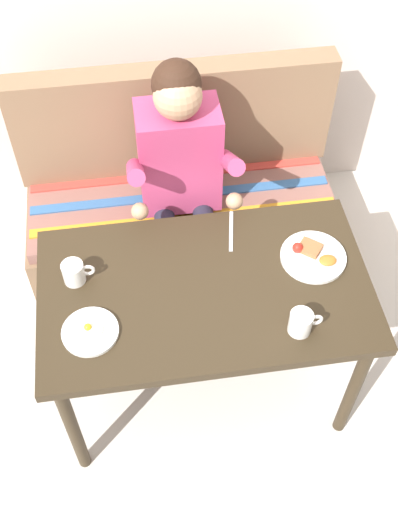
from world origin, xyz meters
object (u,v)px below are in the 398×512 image
object	(u,v)px
coffee_mug_second	(301,322)
plate_eggs	(90,331)
coffee_mug	(74,272)
person	(181,171)
table	(205,300)
knife	(231,231)
couch	(181,208)
plate_breakfast	(313,256)

from	to	relation	value
coffee_mug_second	plate_eggs	bearing A→B (deg)	172.69
coffee_mug	coffee_mug_second	world-z (taller)	coffee_mug_second
person	coffee_mug	size ratio (longest dim) A/B	10.27
coffee_mug	person	bearing A→B (deg)	47.65
table	person	size ratio (longest dim) A/B	0.99
knife	couch	bearing A→B (deg)	115.62
table	plate_breakfast	world-z (taller)	plate_breakfast
knife	coffee_mug	bearing A→B (deg)	-155.56
couch	coffee_mug	distance (m)	0.92
table	plate_eggs	size ratio (longest dim) A/B	6.14
couch	coffee_mug_second	xyz separation A→B (m)	(0.29, -0.99, 0.45)
table	knife	xyz separation A→B (m)	(0.14, 0.24, 0.08)
table	knife	distance (m)	0.29
table	coffee_mug	xyz separation A→B (m)	(-0.46, 0.10, 0.13)
table	knife	bearing A→B (deg)	60.40
plate_eggs	coffee_mug	world-z (taller)	coffee_mug
plate_breakfast	coffee_mug_second	world-z (taller)	coffee_mug_second
couch	plate_breakfast	size ratio (longest dim) A/B	5.89
plate_breakfast	plate_eggs	distance (m)	0.86
coffee_mug_second	plate_breakfast	bearing A→B (deg)	67.58
plate_breakfast	coffee_mug	size ratio (longest dim) A/B	2.07
plate_breakfast	coffee_mug	world-z (taller)	coffee_mug
person	plate_breakfast	xyz separation A→B (m)	(0.43, -0.52, 0.00)
person	couch	bearing A→B (deg)	86.70
table	coffee_mug_second	xyz separation A→B (m)	(0.29, -0.23, 0.13)
table	couch	bearing A→B (deg)	90.00
coffee_mug_second	knife	bearing A→B (deg)	108.13
plate_breakfast	coffee_mug_second	xyz separation A→B (m)	(-0.12, -0.30, 0.04)
couch	coffee_mug	world-z (taller)	couch
person	plate_eggs	xyz separation A→B (m)	(-0.41, -0.72, -0.00)
table	plate_breakfast	bearing A→B (deg)	9.91
coffee_mug_second	knife	xyz separation A→B (m)	(-0.15, 0.47, -0.04)
coffee_mug	coffee_mug_second	bearing A→B (deg)	-23.36
plate_eggs	person	bearing A→B (deg)	60.80
person	plate_breakfast	size ratio (longest dim) A/B	4.96
plate_breakfast	table	bearing A→B (deg)	-170.09
plate_breakfast	coffee_mug	distance (m)	0.87
person	coffee_mug	distance (m)	0.67
knife	plate_eggs	bearing A→B (deg)	-134.89
person	plate_eggs	distance (m)	0.83
person	coffee_mug_second	xyz separation A→B (m)	(0.30, -0.82, 0.04)
table	plate_eggs	world-z (taller)	plate_eggs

